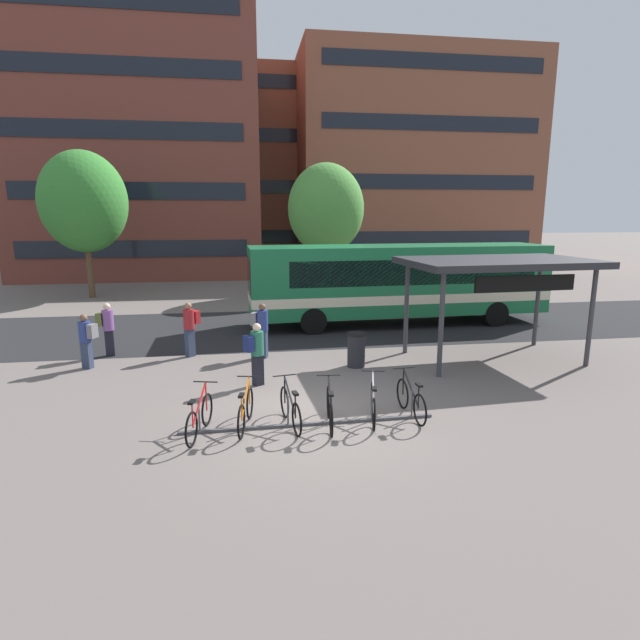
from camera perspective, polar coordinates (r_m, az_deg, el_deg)
The scene contains 22 objects.
ground at distance 11.51m, azimuth -0.11°, elevation -10.82°, with size 200.00×200.00×0.00m, color #6B605B.
bus_lane_asphalt at distance 20.17m, azimuth -3.93°, elevation -0.82°, with size 80.00×7.20×0.01m, color #232326.
city_bus at distance 20.72m, azimuth 8.70°, elevation 4.38°, with size 12.11×3.02×3.20m.
bike_rack at distance 11.02m, azimuth -1.20°, elevation -11.35°, with size 5.50×0.20×0.70m.
parked_bicycle_red_0 at distance 10.74m, azimuth -13.44°, elevation -10.67°, with size 0.58×1.69×0.99m.
parked_bicycle_orange_1 at distance 10.90m, azimuth -8.39°, elevation -10.10°, with size 0.53×1.70×0.99m.
parked_bicycle_black_2 at distance 10.89m, azimuth -3.36°, elevation -10.01°, with size 0.52×1.71×0.99m.
parked_bicycle_black_3 at distance 10.87m, azimuth 1.11°, elevation -10.04°, with size 0.52×1.72×0.99m.
parked_bicycle_silver_4 at distance 11.21m, azimuth 6.02°, elevation -9.41°, with size 0.57×1.69×0.99m.
parked_bicycle_black_5 at distance 11.54m, azimuth 10.22°, elevation -8.89°, with size 0.52×1.72×0.99m.
transit_shelter at distance 16.13m, azimuth 19.52°, elevation 5.79°, with size 5.74×3.67×3.11m.
commuter_navy_pack_0 at distance 13.28m, azimuth -7.22°, elevation -3.39°, with size 0.61×0.54×1.68m.
commuter_olive_pack_1 at distance 17.25m, azimuth -22.89°, elevation -0.62°, with size 0.56×0.38×1.70m.
commuter_grey_pack_2 at distance 16.12m, azimuth -24.86°, elevation -1.81°, with size 0.60×0.49×1.62m.
commuter_grey_pack_3 at distance 15.83m, azimuth -6.61°, elevation -0.74°, with size 0.60×0.49×1.73m.
commuter_red_pack_4 at distance 16.39m, azimuth -14.46°, elevation -0.58°, with size 0.59×0.58×1.74m.
trash_bin at distance 14.95m, azimuth 4.11°, elevation -3.34°, with size 0.55×0.55×1.03m.
street_tree_0 at distance 28.29m, azimuth 0.67°, elevation 12.43°, with size 4.16×4.16×7.14m.
street_tree_1 at distance 29.64m, azimuth -25.12°, elevation 11.97°, with size 4.39×4.39×7.65m.
building_left_wing at distance 40.77m, azimuth -19.63°, elevation 20.50°, with size 16.43×10.58×21.96m.
building_right_wing at distance 47.55m, azimuth 9.39°, elevation 16.68°, with size 19.20×14.04×17.01m.
building_centre_block at distance 49.85m, azimuth -4.12°, elevation 16.37°, with size 18.42×10.59×16.64m.
Camera 1 is at (-1.56, -10.50, 4.45)m, focal length 28.35 mm.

